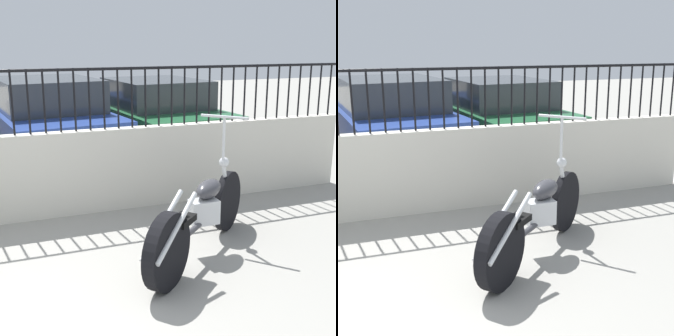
% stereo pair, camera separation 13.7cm
% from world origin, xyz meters
% --- Properties ---
extents(motorcycle_dark_grey, '(1.66, 1.51, 1.33)m').
position_xyz_m(motorcycle_dark_grey, '(2.04, 0.91, 0.40)').
color(motorcycle_dark_grey, black).
rests_on(motorcycle_dark_grey, ground_plane).
extents(car_blue, '(2.21, 4.37, 1.45)m').
position_xyz_m(car_blue, '(1.19, 5.53, 0.72)').
color(car_blue, black).
rests_on(car_blue, ground_plane).
extents(car_green, '(2.11, 4.14, 1.36)m').
position_xyz_m(car_green, '(3.24, 5.67, 0.68)').
color(car_green, black).
rests_on(car_green, ground_plane).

